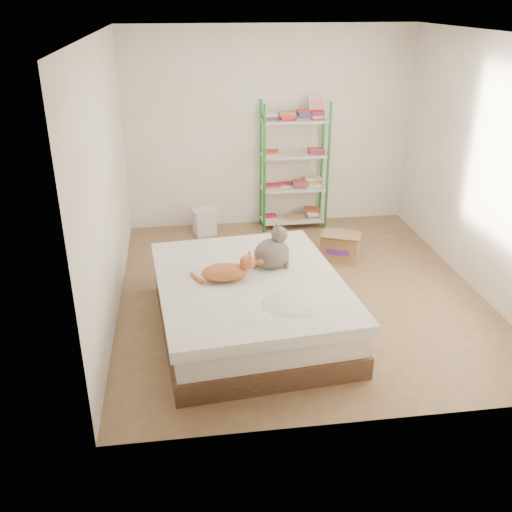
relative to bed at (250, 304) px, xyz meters
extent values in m
cube|color=#987649|center=(0.62, 0.68, -0.27)|extent=(3.80, 4.20, 0.01)
cube|color=silver|center=(0.62, 0.68, 2.33)|extent=(3.80, 4.20, 0.01)
cube|color=white|center=(0.62, 2.78, 1.03)|extent=(3.80, 0.01, 2.60)
cube|color=white|center=(0.62, -1.42, 1.03)|extent=(3.80, 0.01, 2.60)
cube|color=white|center=(-1.28, 0.68, 1.03)|extent=(0.01, 4.20, 2.60)
cube|color=white|center=(2.52, 0.68, 1.03)|extent=(0.01, 4.20, 2.60)
cube|color=brown|center=(0.00, 0.00, -0.16)|extent=(1.81, 2.18, 0.20)
cube|color=#EFE0C9|center=(0.00, 0.00, 0.05)|extent=(1.76, 2.11, 0.22)
cube|color=silver|center=(0.00, 0.00, 0.21)|extent=(1.85, 2.22, 0.10)
cylinder|color=green|center=(0.50, 2.40, 0.58)|extent=(0.04, 0.04, 1.70)
cylinder|color=green|center=(0.50, 2.72, 0.58)|extent=(0.04, 0.04, 1.70)
cylinder|color=green|center=(1.34, 2.40, 0.58)|extent=(0.04, 0.04, 1.70)
cylinder|color=green|center=(1.34, 2.72, 0.58)|extent=(0.04, 0.04, 1.70)
cube|color=beige|center=(0.92, 2.56, -0.17)|extent=(0.86, 0.34, 0.02)
cube|color=beige|center=(0.92, 2.56, 0.28)|extent=(0.86, 0.34, 0.02)
cube|color=beige|center=(0.92, 2.56, 0.73)|extent=(0.86, 0.34, 0.02)
cube|color=beige|center=(0.92, 2.56, 1.18)|extent=(0.86, 0.34, 0.02)
cube|color=red|center=(0.62, 2.56, -0.11)|extent=(0.20, 0.16, 0.09)
cube|color=red|center=(0.92, 2.56, -0.11)|extent=(0.20, 0.16, 0.09)
cube|color=red|center=(1.22, 2.56, -0.11)|extent=(0.20, 0.16, 0.09)
cube|color=red|center=(0.62, 2.56, 0.34)|extent=(0.20, 0.16, 0.09)
cube|color=red|center=(0.82, 2.56, 0.34)|extent=(0.20, 0.16, 0.09)
cube|color=red|center=(1.02, 2.56, 0.34)|extent=(0.20, 0.16, 0.09)
cube|color=red|center=(1.22, 2.56, 0.34)|extent=(0.20, 0.16, 0.09)
cube|color=red|center=(0.62, 2.56, 0.79)|extent=(0.20, 0.16, 0.09)
cube|color=red|center=(1.22, 2.56, 0.79)|extent=(0.20, 0.16, 0.09)
cube|color=red|center=(0.62, 2.56, 1.24)|extent=(0.20, 0.16, 0.09)
cube|color=red|center=(0.82, 2.56, 1.24)|extent=(0.20, 0.16, 0.09)
cube|color=red|center=(1.02, 2.56, 1.24)|extent=(0.20, 0.16, 0.09)
cube|color=red|center=(1.22, 2.56, 1.24)|extent=(0.20, 0.16, 0.09)
cube|color=beige|center=(1.22, 2.61, 1.34)|extent=(0.22, 0.09, 0.28)
cube|color=red|center=(1.22, 2.60, 1.34)|extent=(0.17, 0.06, 0.21)
cube|color=#926D4B|center=(1.28, 1.44, -0.11)|extent=(0.55, 0.51, 0.31)
cube|color=#5A258D|center=(1.36, 1.28, -0.12)|extent=(0.25, 0.12, 0.07)
cube|color=#926D4B|center=(1.28, 1.28, 0.05)|extent=(0.46, 0.30, 0.10)
cube|color=silver|center=(-0.29, 2.45, -0.11)|extent=(0.32, 0.29, 0.31)
cube|color=silver|center=(-0.29, 2.45, 0.06)|extent=(0.35, 0.33, 0.03)
camera|label=1|loc=(-0.58, -4.64, 2.64)|focal=40.00mm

